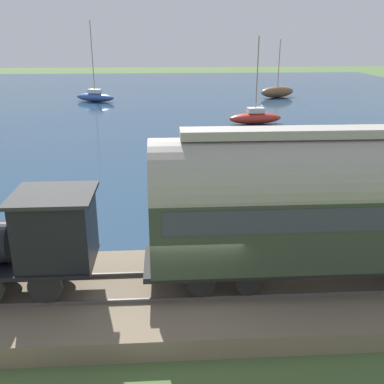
% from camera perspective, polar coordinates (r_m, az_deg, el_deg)
% --- Properties ---
extents(ground_plane, '(200.00, 200.00, 0.00)m').
position_cam_1_polar(ground_plane, '(13.61, 0.14, -14.65)').
color(ground_plane, '#476033').
extents(harbor_water, '(80.00, 80.00, 0.01)m').
position_cam_1_polar(harbor_water, '(54.82, -2.91, 11.47)').
color(harbor_water, navy).
rests_on(harbor_water, ground).
extents(rail_embankment, '(4.94, 56.00, 0.72)m').
position_cam_1_polar(rail_embankment, '(13.67, 0.07, -12.98)').
color(rail_embankment, '#756651').
rests_on(rail_embankment, ground).
extents(steam_locomotive, '(2.06, 6.19, 3.24)m').
position_cam_1_polar(steam_locomotive, '(13.41, -22.38, -5.48)').
color(steam_locomotive, black).
rests_on(steam_locomotive, rail_embankment).
extents(passenger_coach, '(2.33, 10.55, 4.57)m').
position_cam_1_polar(passenger_coach, '(13.17, 17.20, -0.98)').
color(passenger_coach, black).
rests_on(passenger_coach, rail_embankment).
extents(sailboat_brown, '(3.32, 5.06, 6.97)m').
position_cam_1_polar(sailboat_brown, '(58.80, 10.78, 12.40)').
color(sailboat_brown, brown).
rests_on(sailboat_brown, harbor_water).
extents(sailboat_blue, '(3.48, 5.19, 9.04)m').
position_cam_1_polar(sailboat_blue, '(55.47, -12.21, 11.78)').
color(sailboat_blue, '#335199').
rests_on(sailboat_blue, harbor_water).
extents(sailboat_red, '(2.08, 4.93, 7.46)m').
position_cam_1_polar(sailboat_red, '(40.89, 8.04, 9.37)').
color(sailboat_red, '#B72D23').
rests_on(sailboat_red, harbor_water).
extents(rowboat_near_shore, '(2.02, 2.05, 0.34)m').
position_cam_1_polar(rowboat_near_shore, '(20.92, -16.90, -2.29)').
color(rowboat_near_shore, '#B7B2A3').
rests_on(rowboat_near_shore, harbor_water).
extents(rowboat_far_out, '(2.33, 2.64, 0.38)m').
position_cam_1_polar(rowboat_far_out, '(19.96, 21.21, -3.80)').
color(rowboat_far_out, '#B7B2A3').
rests_on(rowboat_far_out, harbor_water).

